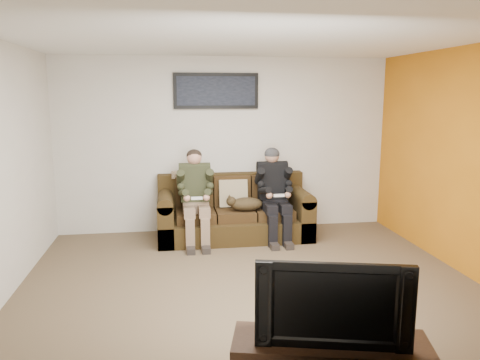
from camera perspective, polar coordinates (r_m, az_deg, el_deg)
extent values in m
plane|color=brown|center=(5.22, 1.35, -12.72)|extent=(5.00, 5.00, 0.00)
plane|color=silver|center=(4.84, 1.49, 16.91)|extent=(5.00, 5.00, 0.00)
plane|color=beige|center=(7.07, -1.77, 4.30)|extent=(5.00, 0.00, 5.00)
plane|color=beige|center=(2.73, 9.73, -5.76)|extent=(5.00, 0.00, 5.00)
plane|color=beige|center=(5.84, 26.36, 1.92)|extent=(0.00, 4.50, 4.50)
plane|color=#C16E13|center=(5.83, 26.28, 1.92)|extent=(0.00, 4.50, 4.50)
cube|color=#34250F|center=(6.81, -0.70, -5.82)|extent=(2.17, 0.94, 0.30)
cube|color=#34250F|center=(7.06, -1.12, -1.52)|extent=(2.17, 0.20, 0.59)
cube|color=#34250F|center=(6.71, -9.02, -4.88)|extent=(0.22, 0.94, 0.59)
cube|color=#34250F|center=(6.97, 7.30, -4.26)|extent=(0.22, 0.94, 0.59)
cylinder|color=#34250F|center=(6.64, -9.09, -2.42)|extent=(0.22, 0.94, 0.22)
cylinder|color=#34250F|center=(6.90, 7.36, -1.88)|extent=(0.22, 0.94, 0.22)
cube|color=#362310|center=(6.66, -5.43, -4.31)|extent=(0.54, 0.59, 0.14)
cube|color=#362310|center=(6.87, -5.61, -1.41)|extent=(0.54, 0.14, 0.43)
cube|color=#362310|center=(6.71, -0.64, -4.15)|extent=(0.54, 0.59, 0.14)
cube|color=#362310|center=(6.92, -0.97, -1.27)|extent=(0.54, 0.14, 0.43)
cube|color=#362310|center=(6.81, 4.03, -3.96)|extent=(0.54, 0.59, 0.14)
cube|color=#362310|center=(7.01, 3.56, -1.13)|extent=(0.54, 0.14, 0.43)
cube|color=#9B8866|center=(6.81, -0.85, -1.63)|extent=(0.41, 0.20, 0.41)
cube|color=tan|center=(6.93, -6.51, 0.68)|extent=(0.44, 0.22, 0.08)
cube|color=#866A53|center=(6.60, -5.44, -3.21)|extent=(0.36, 0.30, 0.14)
cube|color=#2A2D1B|center=(6.63, -5.53, -0.49)|extent=(0.40, 0.30, 0.53)
cylinder|color=#2A2D1B|center=(6.61, -5.57, 1.33)|extent=(0.44, 0.18, 0.18)
sphere|color=tan|center=(6.61, -5.61, 2.73)|extent=(0.21, 0.21, 0.21)
cube|color=#866A53|center=(6.40, -6.23, -3.74)|extent=(0.15, 0.42, 0.13)
cube|color=#866A53|center=(6.41, -4.44, -3.69)|extent=(0.15, 0.42, 0.13)
cube|color=#866A53|center=(6.28, -6.10, -6.64)|extent=(0.12, 0.13, 0.43)
cube|color=#866A53|center=(6.29, -4.26, -6.58)|extent=(0.12, 0.13, 0.43)
cube|color=black|center=(6.26, -6.03, -8.40)|extent=(0.11, 0.26, 0.08)
cube|color=black|center=(6.27, -4.19, -8.34)|extent=(0.11, 0.26, 0.08)
cylinder|color=#2A2D1B|center=(6.53, -7.26, 0.21)|extent=(0.11, 0.30, 0.28)
cylinder|color=#2A2D1B|center=(6.56, -3.77, 0.31)|extent=(0.11, 0.30, 0.28)
cylinder|color=#2A2D1B|center=(6.35, -6.91, -1.55)|extent=(0.14, 0.32, 0.15)
cylinder|color=#2A2D1B|center=(6.37, -3.85, -1.46)|extent=(0.14, 0.32, 0.15)
sphere|color=tan|center=(6.24, -6.49, -2.21)|extent=(0.09, 0.09, 0.09)
sphere|color=tan|center=(6.26, -4.11, -2.14)|extent=(0.09, 0.09, 0.09)
cube|color=white|center=(6.23, -5.29, -2.22)|extent=(0.15, 0.04, 0.03)
ellipsoid|color=black|center=(6.62, -5.62, 3.00)|extent=(0.22, 0.22, 0.17)
cube|color=black|center=(6.75, 4.10, -2.88)|extent=(0.36, 0.30, 0.14)
cube|color=black|center=(6.78, 3.95, -0.22)|extent=(0.40, 0.30, 0.53)
cylinder|color=black|center=(6.76, 3.94, 1.56)|extent=(0.44, 0.18, 0.18)
sphere|color=#9F7159|center=(6.76, 3.92, 2.93)|extent=(0.21, 0.21, 0.21)
cube|color=black|center=(6.54, 3.63, -3.39)|extent=(0.15, 0.42, 0.13)
cube|color=black|center=(6.58, 5.34, -3.32)|extent=(0.15, 0.42, 0.13)
cube|color=black|center=(6.42, 3.98, -6.22)|extent=(0.12, 0.13, 0.43)
cube|color=black|center=(6.47, 5.72, -6.13)|extent=(0.12, 0.13, 0.43)
cube|color=black|center=(6.40, 4.12, -7.94)|extent=(0.11, 0.26, 0.08)
cube|color=black|center=(6.45, 5.87, -7.83)|extent=(0.11, 0.26, 0.08)
cylinder|color=black|center=(6.65, 2.41, 0.47)|extent=(0.11, 0.30, 0.28)
cylinder|color=black|center=(6.74, 5.75, 0.56)|extent=(0.11, 0.30, 0.28)
cylinder|color=black|center=(6.48, 3.03, -1.25)|extent=(0.14, 0.32, 0.15)
cylinder|color=black|center=(6.55, 5.95, -1.16)|extent=(0.14, 0.32, 0.15)
sphere|color=#9F7159|center=(6.38, 3.60, -1.89)|extent=(0.09, 0.09, 0.09)
sphere|color=#9F7159|center=(6.44, 5.86, -1.81)|extent=(0.09, 0.09, 0.09)
cube|color=white|center=(6.39, 4.78, -1.89)|extent=(0.15, 0.04, 0.03)
ellipsoid|color=black|center=(6.76, 3.92, 3.18)|extent=(0.22, 0.22, 0.19)
ellipsoid|color=#43321A|center=(6.59, 0.78, -2.96)|extent=(0.47, 0.26, 0.19)
sphere|color=#43321A|center=(6.51, -1.09, -2.61)|extent=(0.14, 0.14, 0.14)
cone|color=#43321A|center=(6.46, -1.23, -2.08)|extent=(0.04, 0.04, 0.04)
cone|color=#43321A|center=(6.53, -1.31, -1.95)|extent=(0.04, 0.04, 0.04)
cylinder|color=#43321A|center=(6.69, 2.74, -3.08)|extent=(0.26, 0.13, 0.08)
cube|color=black|center=(6.99, -2.93, 10.79)|extent=(1.25, 0.04, 0.52)
cube|color=black|center=(6.96, -2.91, 10.79)|extent=(1.15, 0.01, 0.42)
imported|color=black|center=(3.26, 11.19, -14.13)|extent=(1.02, 0.38, 0.59)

